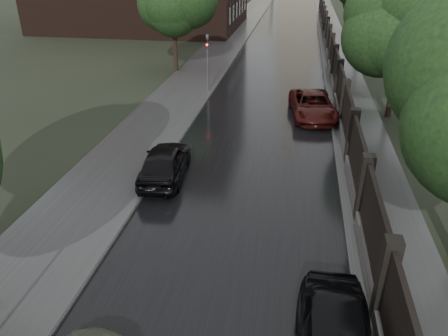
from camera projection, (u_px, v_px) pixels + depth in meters
fence_right at (333, 61)px, 35.42m from camera, size 0.45×75.72×2.70m
tree_left_far at (173, 5)px, 33.63m from camera, size 4.25×4.25×7.39m
tree_right_b at (403, 33)px, 24.39m from camera, size 4.08×4.08×7.01m
traffic_light at (208, 59)px, 29.95m from camera, size 0.16×0.32×4.00m
hatchback_left at (165, 162)px, 19.21m from camera, size 2.19×4.64×1.53m
car_right_far at (312, 105)px, 26.21m from camera, size 3.12×5.59×1.48m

